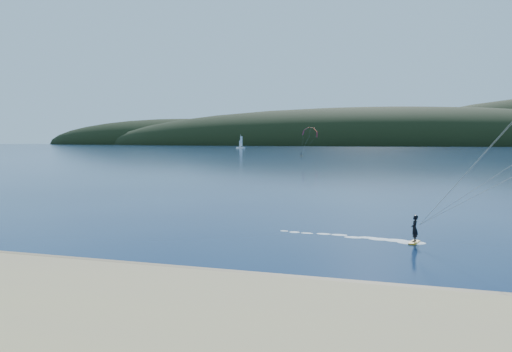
{
  "coord_description": "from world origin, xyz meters",
  "views": [
    {
      "loc": [
        11.91,
        -19.59,
        7.23
      ],
      "look_at": [
        2.72,
        10.0,
        5.0
      ],
      "focal_mm": 34.82,
      "sensor_mm": 36.0,
      "label": 1
    }
  ],
  "objects": [
    {
      "name": "ground",
      "position": [
        0.0,
        0.0,
        0.0
      ],
      "size": [
        1800.0,
        1800.0,
        0.0
      ],
      "primitive_type": "plane",
      "color": "#08193D",
      "rests_on": "ground"
    },
    {
      "name": "sailboat",
      "position": [
        -131.94,
        397.43,
        0.93
      ],
      "size": [
        9.03,
        5.97,
        12.61
      ],
      "color": "white",
      "rests_on": "ground"
    },
    {
      "name": "kitesurfer_far",
      "position": [
        -31.37,
        201.27,
        9.57
      ],
      "size": [
        8.81,
        4.78,
        11.89
      ],
      "color": "#C18316",
      "rests_on": "ground"
    },
    {
      "name": "headland",
      "position": [
        0.63,
        745.28,
        0.0
      ],
      "size": [
        1200.0,
        310.0,
        140.0
      ],
      "color": "black",
      "rests_on": "ground"
    },
    {
      "name": "wet_sand",
      "position": [
        0.0,
        4.5,
        0.05
      ],
      "size": [
        220.0,
        2.5,
        0.1
      ],
      "color": "olive",
      "rests_on": "ground"
    }
  ]
}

